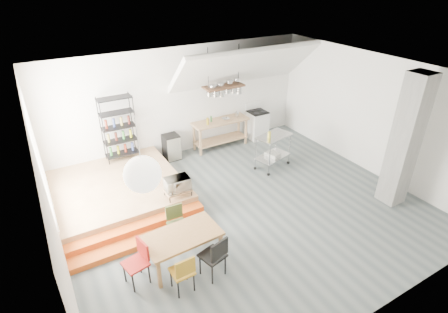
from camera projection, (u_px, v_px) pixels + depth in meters
floor at (245, 208)px, 8.39m from camera, size 8.00×8.00×0.00m
wall_back at (182, 102)px, 10.29m from camera, size 8.00×0.04×3.20m
wall_left at (49, 203)px, 5.86m from camera, size 0.04×7.00×3.20m
wall_right at (372, 115)px, 9.39m from camera, size 0.04×7.00×3.20m
ceiling at (250, 76)px, 6.87m from camera, size 8.00×7.00×0.02m
slope_ceiling at (245, 66)px, 10.18m from camera, size 4.40×1.44×1.32m
window_pane at (39, 156)px, 6.92m from camera, size 0.02×2.50×2.20m
platform at (118, 190)px, 8.71m from camera, size 3.00×3.00×0.40m
step_lower at (144, 240)px, 7.29m from camera, size 3.00×0.35×0.13m
step_upper at (138, 228)px, 7.53m from camera, size 3.00×0.35×0.27m
concrete_column at (405, 142)px, 7.94m from camera, size 0.50×0.50×3.20m
kitchen_counter at (220, 129)px, 10.97m from camera, size 1.80×0.60×0.91m
stove at (257, 124)px, 11.66m from camera, size 0.60×0.60×1.18m
pot_rack at (225, 89)px, 10.17m from camera, size 1.20×0.50×1.43m
wire_shelving at (119, 128)px, 9.31m from camera, size 0.88×0.38×1.80m
microwave_shelf at (178, 190)px, 8.08m from camera, size 0.60×0.40×0.16m
paper_lantern at (143, 174)px, 5.53m from camera, size 0.60×0.60×0.60m
dining_table at (182, 238)px, 6.57m from camera, size 1.47×0.88×0.68m
chair_mustard at (183, 271)px, 6.00m from camera, size 0.39×0.39×0.83m
chair_black at (215, 254)px, 6.28m from camera, size 0.51×0.51×0.91m
chair_olive at (176, 221)px, 7.20m from camera, size 0.39×0.39×0.82m
chair_red at (138, 259)px, 6.21m from camera, size 0.47×0.47×0.88m
rolling_cart at (273, 147)px, 9.82m from camera, size 1.12×0.81×1.00m
mini_fridge at (172, 147)px, 10.40m from camera, size 0.45×0.45×0.76m
microwave at (177, 184)px, 8.00m from camera, size 0.57×0.39×0.31m
bowl at (226, 119)px, 10.86m from camera, size 0.24×0.24×0.06m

